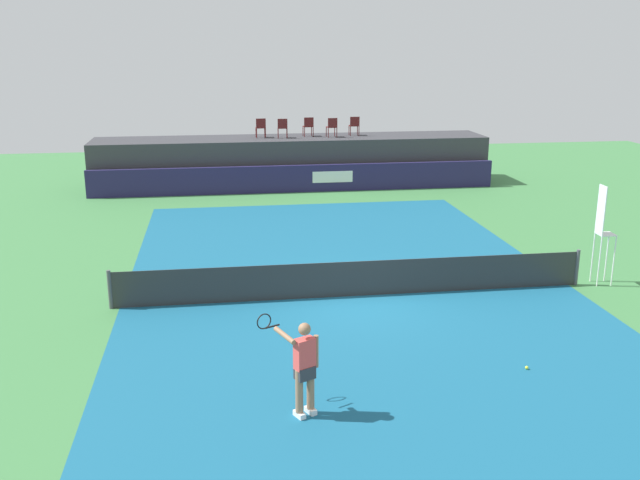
{
  "coord_description": "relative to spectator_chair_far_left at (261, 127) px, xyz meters",
  "views": [
    {
      "loc": [
        -3.43,
        -17.24,
        6.46
      ],
      "look_at": [
        -0.61,
        2.0,
        1.0
      ],
      "focal_mm": 39.82,
      "sensor_mm": 36.0,
      "label": 1
    }
  ],
  "objects": [
    {
      "name": "sponsor_wall",
      "position": [
        1.41,
        -1.82,
        -2.09
      ],
      "size": [
        18.0,
        0.22,
        1.2
      ],
      "color": "#231E4C",
      "rests_on": "ground"
    },
    {
      "name": "spectator_chair_right",
      "position": [
        3.25,
        -0.27,
        0.0
      ],
      "size": [
        0.47,
        0.47,
        0.89
      ],
      "color": "#561919",
      "rests_on": "spectator_platform"
    },
    {
      "name": "ground_plane",
      "position": [
        1.4,
        -12.32,
        -2.69
      ],
      "size": [
        48.0,
        48.0,
        0.0
      ],
      "primitive_type": "plane",
      "color": "#3D7A42"
    },
    {
      "name": "spectator_chair_far_left",
      "position": [
        0.0,
        0.0,
        0.0
      ],
      "size": [
        0.45,
        0.45,
        0.89
      ],
      "color": "#561919",
      "rests_on": "spectator_platform"
    },
    {
      "name": "tennis_player",
      "position": [
        -0.67,
        -21.23,
        -1.73
      ],
      "size": [
        1.05,
        1.05,
        1.77
      ],
      "color": "white",
      "rests_on": "court_inner"
    },
    {
      "name": "net_post_far",
      "position": [
        7.6,
        -15.32,
        -2.19
      ],
      "size": [
        0.1,
        0.1,
        1.0
      ],
      "primitive_type": "cylinder",
      "color": "#4C4C51",
      "rests_on": "ground"
    },
    {
      "name": "court_inner",
      "position": [
        1.4,
        -15.32,
        -2.69
      ],
      "size": [
        12.0,
        22.0,
        0.0
      ],
      "primitive_type": "cube",
      "color": "#16597A",
      "rests_on": "ground"
    },
    {
      "name": "spectator_chair_center",
      "position": [
        2.21,
        0.15,
        0.0
      ],
      "size": [
        0.46,
        0.46,
        0.89
      ],
      "color": "#561919",
      "rests_on": "spectator_platform"
    },
    {
      "name": "umpire_chair",
      "position": [
        8.23,
        -15.32,
        -1.11
      ],
      "size": [
        0.46,
        0.46,
        2.76
      ],
      "color": "white",
      "rests_on": "ground"
    },
    {
      "name": "tennis_net",
      "position": [
        1.4,
        -15.32,
        -2.22
      ],
      "size": [
        12.4,
        0.02,
        0.95
      ],
      "primitive_type": "cube",
      "color": "#2D2D2D",
      "rests_on": "ground"
    },
    {
      "name": "spectator_platform",
      "position": [
        1.4,
        -0.02,
        -1.59
      ],
      "size": [
        18.0,
        2.8,
        2.2
      ],
      "primitive_type": "cube",
      "color": "#38383D",
      "rests_on": "ground"
    },
    {
      "name": "net_post_near",
      "position": [
        -4.8,
        -15.32,
        -2.19
      ],
      "size": [
        0.1,
        0.1,
        1.0
      ],
      "primitive_type": "cylinder",
      "color": "#4C4C51",
      "rests_on": "ground"
    },
    {
      "name": "spectator_chair_far_right",
      "position": [
        4.38,
        0.15,
        0.0
      ],
      "size": [
        0.45,
        0.45,
        0.89
      ],
      "color": "#561919",
      "rests_on": "spectator_platform"
    },
    {
      "name": "tennis_ball",
      "position": [
        4.06,
        -20.09,
        -2.66
      ],
      "size": [
        0.07,
        0.07,
        0.07
      ],
      "primitive_type": "sphere",
      "color": "#D8EA33",
      "rests_on": "court_inner"
    },
    {
      "name": "spectator_chair_left",
      "position": [
        0.97,
        -0.25,
        0.0
      ],
      "size": [
        0.47,
        0.47,
        0.89
      ],
      "color": "#561919",
      "rests_on": "spectator_platform"
    }
  ]
}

